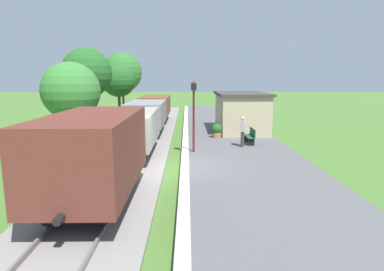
{
  "coord_description": "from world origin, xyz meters",
  "views": [
    {
      "loc": [
        0.5,
        -13.71,
        4.09
      ],
      "look_at": [
        0.73,
        1.09,
        1.43
      ],
      "focal_mm": 30.28,
      "sensor_mm": 36.0,
      "label": 1
    }
  ],
  "objects_px": {
    "freight_train": "(138,122)",
    "tree_trackside_far": "(87,73)",
    "tree_trackside_mid": "(71,91)",
    "tree_field_distant": "(122,73)",
    "lamp_post_near": "(194,103)",
    "bench_near_hut": "(250,136)",
    "station_hut": "(241,112)",
    "tree_field_left": "(119,80)",
    "person_waiting": "(243,130)",
    "potted_planter": "(217,130)"
  },
  "relations": [
    {
      "from": "lamp_post_near",
      "to": "tree_trackside_far",
      "type": "relative_size",
      "value": 0.58
    },
    {
      "from": "station_hut",
      "to": "potted_planter",
      "type": "distance_m",
      "value": 3.47
    },
    {
      "from": "lamp_post_near",
      "to": "tree_field_left",
      "type": "bearing_deg",
      "value": 114.08
    },
    {
      "from": "freight_train",
      "to": "bench_near_hut",
      "type": "height_order",
      "value": "freight_train"
    },
    {
      "from": "tree_trackside_mid",
      "to": "person_waiting",
      "type": "bearing_deg",
      "value": -14.41
    },
    {
      "from": "station_hut",
      "to": "lamp_post_near",
      "type": "height_order",
      "value": "lamp_post_near"
    },
    {
      "from": "station_hut",
      "to": "tree_field_left",
      "type": "height_order",
      "value": "tree_field_left"
    },
    {
      "from": "tree_trackside_mid",
      "to": "bench_near_hut",
      "type": "bearing_deg",
      "value": -9.33
    },
    {
      "from": "bench_near_hut",
      "to": "tree_trackside_mid",
      "type": "xyz_separation_m",
      "value": [
        -10.96,
        1.8,
        2.53
      ]
    },
    {
      "from": "tree_field_left",
      "to": "tree_trackside_far",
      "type": "bearing_deg",
      "value": -99.96
    },
    {
      "from": "tree_trackside_mid",
      "to": "tree_trackside_far",
      "type": "xyz_separation_m",
      "value": [
        -0.62,
        5.52,
        1.18
      ]
    },
    {
      "from": "lamp_post_near",
      "to": "bench_near_hut",
      "type": "bearing_deg",
      "value": 31.6
    },
    {
      "from": "freight_train",
      "to": "tree_trackside_far",
      "type": "bearing_deg",
      "value": 125.87
    },
    {
      "from": "freight_train",
      "to": "tree_trackside_mid",
      "type": "bearing_deg",
      "value": 162.95
    },
    {
      "from": "freight_train",
      "to": "potted_planter",
      "type": "distance_m",
      "value": 5.09
    },
    {
      "from": "freight_train",
      "to": "tree_field_distant",
      "type": "distance_m",
      "value": 21.05
    },
    {
      "from": "freight_train",
      "to": "potted_planter",
      "type": "bearing_deg",
      "value": 16.88
    },
    {
      "from": "potted_planter",
      "to": "station_hut",
      "type": "bearing_deg",
      "value": 53.62
    },
    {
      "from": "person_waiting",
      "to": "tree_field_left",
      "type": "xyz_separation_m",
      "value": [
        -9.84,
        14.6,
        2.64
      ]
    },
    {
      "from": "potted_planter",
      "to": "tree_trackside_far",
      "type": "distance_m",
      "value": 11.76
    },
    {
      "from": "person_waiting",
      "to": "tree_field_distant",
      "type": "height_order",
      "value": "tree_field_distant"
    },
    {
      "from": "potted_planter",
      "to": "tree_field_distant",
      "type": "distance_m",
      "value": 21.46
    },
    {
      "from": "potted_planter",
      "to": "tree_trackside_mid",
      "type": "xyz_separation_m",
      "value": [
        -9.15,
        -0.13,
        2.53
      ]
    },
    {
      "from": "lamp_post_near",
      "to": "tree_trackside_far",
      "type": "distance_m",
      "value": 12.58
    },
    {
      "from": "person_waiting",
      "to": "tree_trackside_mid",
      "type": "distance_m",
      "value": 10.88
    },
    {
      "from": "lamp_post_near",
      "to": "person_waiting",
      "type": "bearing_deg",
      "value": 23.89
    },
    {
      "from": "lamp_post_near",
      "to": "tree_trackside_mid",
      "type": "relative_size",
      "value": 0.73
    },
    {
      "from": "tree_trackside_far",
      "to": "tree_field_left",
      "type": "distance_m",
      "value": 6.54
    },
    {
      "from": "potted_planter",
      "to": "tree_trackside_mid",
      "type": "relative_size",
      "value": 0.18
    },
    {
      "from": "person_waiting",
      "to": "lamp_post_near",
      "type": "height_order",
      "value": "lamp_post_near"
    },
    {
      "from": "lamp_post_near",
      "to": "tree_field_left",
      "type": "relative_size",
      "value": 0.67
    },
    {
      "from": "tree_field_distant",
      "to": "lamp_post_near",
      "type": "bearing_deg",
      "value": -70.61
    },
    {
      "from": "person_waiting",
      "to": "lamp_post_near",
      "type": "bearing_deg",
      "value": 51.44
    },
    {
      "from": "station_hut",
      "to": "tree_trackside_far",
      "type": "relative_size",
      "value": 0.91
    },
    {
      "from": "station_hut",
      "to": "bench_near_hut",
      "type": "xyz_separation_m",
      "value": [
        -0.17,
        -4.63,
        -0.93
      ]
    },
    {
      "from": "freight_train",
      "to": "tree_field_left",
      "type": "relative_size",
      "value": 4.72
    },
    {
      "from": "tree_trackside_mid",
      "to": "tree_field_left",
      "type": "height_order",
      "value": "tree_field_left"
    },
    {
      "from": "person_waiting",
      "to": "tree_trackside_far",
      "type": "bearing_deg",
      "value": -9.18
    },
    {
      "from": "freight_train",
      "to": "lamp_post_near",
      "type": "height_order",
      "value": "lamp_post_near"
    },
    {
      "from": "bench_near_hut",
      "to": "person_waiting",
      "type": "relative_size",
      "value": 0.88
    },
    {
      "from": "freight_train",
      "to": "tree_trackside_mid",
      "type": "relative_size",
      "value": 5.13
    },
    {
      "from": "tree_trackside_mid",
      "to": "freight_train",
      "type": "bearing_deg",
      "value": -17.05
    },
    {
      "from": "bench_near_hut",
      "to": "tree_field_distant",
      "type": "distance_m",
      "value": 23.98
    },
    {
      "from": "potted_planter",
      "to": "tree_field_left",
      "type": "height_order",
      "value": "tree_field_left"
    },
    {
      "from": "tree_trackside_mid",
      "to": "tree_field_distant",
      "type": "relative_size",
      "value": 0.72
    },
    {
      "from": "station_hut",
      "to": "person_waiting",
      "type": "xyz_separation_m",
      "value": [
        -0.79,
        -5.48,
        -0.47
      ]
    },
    {
      "from": "person_waiting",
      "to": "tree_trackside_mid",
      "type": "relative_size",
      "value": 0.34
    },
    {
      "from": "tree_trackside_far",
      "to": "tree_field_distant",
      "type": "distance_m",
      "value": 13.4
    },
    {
      "from": "bench_near_hut",
      "to": "tree_field_distant",
      "type": "bearing_deg",
      "value": 118.84
    },
    {
      "from": "station_hut",
      "to": "tree_field_left",
      "type": "distance_m",
      "value": 14.17
    }
  ]
}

